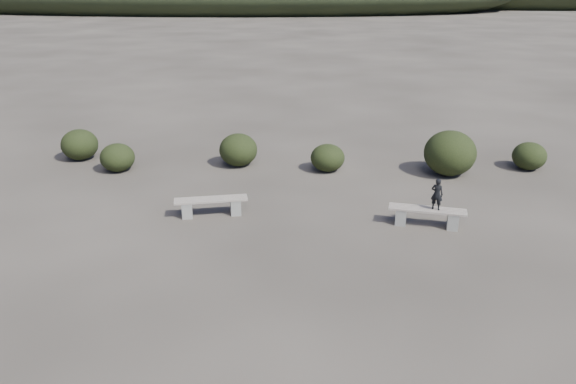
{
  "coord_description": "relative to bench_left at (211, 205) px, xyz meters",
  "views": [
    {
      "loc": [
        0.9,
        -9.57,
        6.32
      ],
      "look_at": [
        -0.22,
        3.5,
        1.1
      ],
      "focal_mm": 35.0,
      "sensor_mm": 36.0,
      "label": 1
    }
  ],
  "objects": [
    {
      "name": "bench_right",
      "position": [
        5.8,
        -0.2,
        0.0
      ],
      "size": [
        2.04,
        0.7,
        0.5
      ],
      "rotation": [
        0.0,
        0.0,
        -0.15
      ],
      "color": "gray",
      "rests_on": "ground"
    },
    {
      "name": "shrub_f",
      "position": [
        -5.69,
        4.46,
        0.24
      ],
      "size": [
        1.28,
        1.28,
        1.08
      ],
      "primitive_type": "ellipsoid",
      "color": "black",
      "rests_on": "ground"
    },
    {
      "name": "shrub_e",
      "position": [
        9.88,
        4.72,
        0.16
      ],
      "size": [
        1.12,
        1.12,
        0.93
      ],
      "primitive_type": "ellipsoid",
      "color": "black",
      "rests_on": "ground"
    },
    {
      "name": "ground",
      "position": [
        2.41,
        -4.35,
        -0.3
      ],
      "size": [
        1200.0,
        1200.0,
        0.0
      ],
      "primitive_type": "plane",
      "color": "#302A25",
      "rests_on": "ground"
    },
    {
      "name": "shrub_b",
      "position": [
        0.03,
        4.26,
        0.26
      ],
      "size": [
        1.31,
        1.31,
        1.12
      ],
      "primitive_type": "ellipsoid",
      "color": "black",
      "rests_on": "ground"
    },
    {
      "name": "seated_person",
      "position": [
        5.99,
        -0.23,
        0.62
      ],
      "size": [
        0.37,
        0.31,
        0.85
      ],
      "primitive_type": "imported",
      "rotation": [
        0.0,
        0.0,
        2.73
      ],
      "color": "black",
      "rests_on": "bench_right"
    },
    {
      "name": "shrub_d",
      "position": [
        7.09,
        3.94,
        0.44
      ],
      "size": [
        1.69,
        1.69,
        1.48
      ],
      "primitive_type": "ellipsoid",
      "color": "black",
      "rests_on": "ground"
    },
    {
      "name": "shrub_a",
      "position": [
        -3.9,
        3.36,
        0.17
      ],
      "size": [
        1.15,
        1.15,
        0.94
      ],
      "primitive_type": "ellipsoid",
      "color": "black",
      "rests_on": "ground"
    },
    {
      "name": "bench_left",
      "position": [
        0.0,
        0.0,
        0.0
      ],
      "size": [
        2.03,
        0.89,
        0.5
      ],
      "rotation": [
        0.0,
        0.0,
        0.25
      ],
      "color": "gray",
      "rests_on": "ground"
    },
    {
      "name": "shrub_c",
      "position": [
        3.1,
        3.97,
        0.16
      ],
      "size": [
        1.14,
        1.14,
        0.92
      ],
      "primitive_type": "ellipsoid",
      "color": "black",
      "rests_on": "ground"
    }
  ]
}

